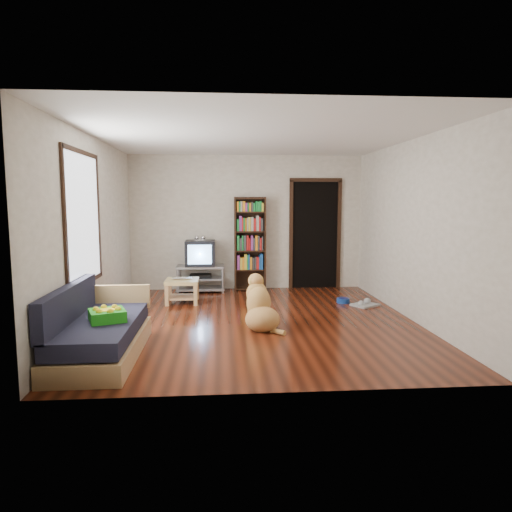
{
  "coord_description": "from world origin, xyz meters",
  "views": [
    {
      "loc": [
        -0.51,
        -6.4,
        1.71
      ],
      "look_at": [
        0.02,
        0.36,
        0.9
      ],
      "focal_mm": 32.0,
      "sensor_mm": 36.0,
      "label": 1
    }
  ],
  "objects": [
    {
      "name": "crt_tv",
      "position": [
        -0.9,
        2.27,
        0.74
      ],
      "size": [
        0.55,
        0.52,
        0.58
      ],
      "color": "black",
      "rests_on": "tv_stand"
    },
    {
      "name": "wall_back",
      "position": [
        0.0,
        2.5,
        1.3
      ],
      "size": [
        4.5,
        0.0,
        4.5
      ],
      "primitive_type": "plane",
      "rotation": [
        1.57,
        0.0,
        0.0
      ],
      "color": "silver",
      "rests_on": "ground"
    },
    {
      "name": "green_cushion",
      "position": [
        -1.75,
        -1.44,
        0.48
      ],
      "size": [
        0.47,
        0.47,
        0.12
      ],
      "primitive_type": "cube",
      "rotation": [
        0.0,
        0.0,
        0.37
      ],
      "color": "#22951B",
      "rests_on": "sofa"
    },
    {
      "name": "dog_bowl",
      "position": [
        1.56,
        1.07,
        0.04
      ],
      "size": [
        0.22,
        0.22,
        0.08
      ],
      "primitive_type": "cylinder",
      "color": "navy",
      "rests_on": "ground"
    },
    {
      "name": "window",
      "position": [
        -2.23,
        -0.5,
        1.5
      ],
      "size": [
        0.03,
        1.46,
        1.7
      ],
      "color": "white",
      "rests_on": "wall_left"
    },
    {
      "name": "doorway",
      "position": [
        1.35,
        2.48,
        1.12
      ],
      "size": [
        1.03,
        0.05,
        2.19
      ],
      "color": "black",
      "rests_on": "wall_back"
    },
    {
      "name": "wall_front",
      "position": [
        0.0,
        -2.5,
        1.3
      ],
      "size": [
        4.5,
        0.0,
        4.5
      ],
      "primitive_type": "plane",
      "rotation": [
        -1.57,
        0.0,
        0.0
      ],
      "color": "silver",
      "rests_on": "ground"
    },
    {
      "name": "tv_stand",
      "position": [
        -0.9,
        2.25,
        0.27
      ],
      "size": [
        0.9,
        0.45,
        0.5
      ],
      "color": "#99999E",
      "rests_on": "ground"
    },
    {
      "name": "dog",
      "position": [
        0.01,
        -0.34,
        0.27
      ],
      "size": [
        0.56,
        0.85,
        0.75
      ],
      "color": "#BE8649",
      "rests_on": "ground"
    },
    {
      "name": "bookshelf",
      "position": [
        0.05,
        2.34,
        1.0
      ],
      "size": [
        0.6,
        0.3,
        1.8
      ],
      "color": "black",
      "rests_on": "ground"
    },
    {
      "name": "wall_left",
      "position": [
        -2.25,
        0.0,
        1.3
      ],
      "size": [
        0.0,
        5.0,
        5.0
      ],
      "primitive_type": "plane",
      "rotation": [
        1.57,
        0.0,
        1.57
      ],
      "color": "silver",
      "rests_on": "ground"
    },
    {
      "name": "wall_right",
      "position": [
        2.25,
        0.0,
        1.3
      ],
      "size": [
        0.0,
        5.0,
        5.0
      ],
      "primitive_type": "plane",
      "rotation": [
        1.57,
        0.0,
        -1.57
      ],
      "color": "silver",
      "rests_on": "ground"
    },
    {
      "name": "ceiling",
      "position": [
        0.0,
        0.0,
        2.6
      ],
      "size": [
        5.0,
        5.0,
        0.0
      ],
      "primitive_type": "plane",
      "rotation": [
        3.14,
        0.0,
        0.0
      ],
      "color": "white",
      "rests_on": "ground"
    },
    {
      "name": "sofa",
      "position": [
        -1.87,
        -1.38,
        0.26
      ],
      "size": [
        0.8,
        1.8,
        0.8
      ],
      "color": "tan",
      "rests_on": "ground"
    },
    {
      "name": "laptop",
      "position": [
        -1.17,
        1.26,
        0.41
      ],
      "size": [
        0.34,
        0.23,
        0.03
      ],
      "primitive_type": "imported",
      "rotation": [
        0.0,
        0.0,
        0.04
      ],
      "color": "silver",
      "rests_on": "coffee_table"
    },
    {
      "name": "ground",
      "position": [
        0.0,
        0.0,
        0.0
      ],
      "size": [
        5.0,
        5.0,
        0.0
      ],
      "primitive_type": "plane",
      "color": "#571F0E",
      "rests_on": "ground"
    },
    {
      "name": "grey_rag",
      "position": [
        1.86,
        0.82,
        0.01
      ],
      "size": [
        0.51,
        0.48,
        0.03
      ],
      "primitive_type": "cube",
      "rotation": [
        0.0,
        0.0,
        0.53
      ],
      "color": "#9F9F9F",
      "rests_on": "ground"
    },
    {
      "name": "coffee_table",
      "position": [
        -1.17,
        1.29,
        0.28
      ],
      "size": [
        0.55,
        0.55,
        0.4
      ],
      "color": "tan",
      "rests_on": "ground"
    }
  ]
}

